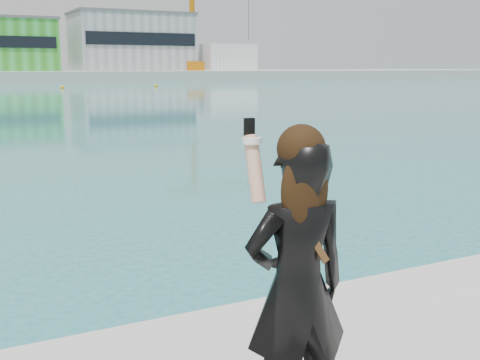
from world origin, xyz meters
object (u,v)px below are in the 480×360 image
object	(u,v)px
buoy_extra	(62,88)
buoy_near	(156,87)
dock_crane	(197,10)
woman	(297,280)

from	to	relation	value
buoy_extra	buoy_near	bearing A→B (deg)	-0.92
dock_crane	buoy_extra	world-z (taller)	dock_crane
buoy_near	woman	xyz separation A→B (m)	(-27.87, -81.06, 1.72)
buoy_near	buoy_extra	size ratio (longest dim) A/B	1.00
buoy_extra	woman	xyz separation A→B (m)	(-14.56, -81.27, 1.72)
buoy_extra	dock_crane	bearing A→B (deg)	47.63
buoy_near	buoy_extra	distance (m)	13.30
buoy_extra	woman	bearing A→B (deg)	-100.16
dock_crane	buoy_extra	distance (m)	58.30
dock_crane	woman	bearing A→B (deg)	-113.14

